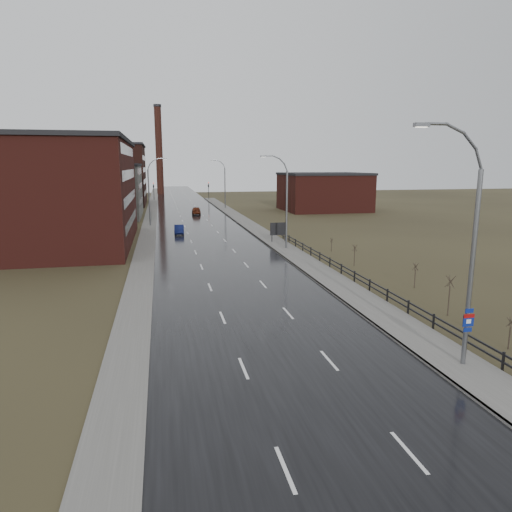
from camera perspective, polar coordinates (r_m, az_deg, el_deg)
name	(u,v)px	position (r m, az deg, el deg)	size (l,w,h in m)	color
ground	(312,404)	(20.93, 7.00, -17.91)	(320.00, 320.00, 0.00)	#2D2819
road	(198,226)	(78.15, -7.21, 3.74)	(14.00, 300.00, 0.06)	black
sidewalk_right	(287,250)	(55.20, 3.86, 0.73)	(3.20, 180.00, 0.18)	#595651
curb_right	(275,251)	(54.82, 2.33, 0.67)	(0.16, 180.00, 0.18)	slate
sidewalk_left	(149,227)	(77.94, -13.24, 3.53)	(2.40, 260.00, 0.12)	#595651
warehouse_near	(40,193)	(64.11, -25.41, 7.15)	(22.44, 28.56, 13.50)	#471914
warehouse_mid	(99,190)	(96.12, -19.04, 7.75)	(16.32, 20.40, 10.50)	slate
warehouse_far	(93,175)	(126.41, -19.73, 9.55)	(26.52, 24.48, 15.50)	#331611
building_right	(324,192)	(105.87, 8.44, 7.97)	(18.36, 16.32, 8.50)	#471914
smokestack	(159,150)	(167.34, -12.03, 12.88)	(2.70, 2.70, 30.70)	#331611
streetlight_main	(468,251)	(24.47, 24.93, 0.53)	(3.91, 0.29, 12.11)	slate
streetlight_right_mid	(284,202)	(55.38, 3.56, 6.77)	(3.36, 0.28, 11.35)	slate
streetlight_left	(151,191)	(79.39, -13.04, 7.87)	(3.36, 0.28, 11.35)	slate
streetlight_right_far	(224,184)	(108.33, -4.06, 8.97)	(3.36, 0.28, 11.35)	slate
guardrail	(358,277)	(40.28, 12.61, -2.58)	(0.10, 53.05, 1.10)	black
shrub_b	(510,333)	(29.49, 29.16, -8.37)	(0.45, 0.47, 1.86)	#382D23
shrub_c	(449,295)	(33.92, 23.01, -4.46)	(0.66, 0.70, 2.83)	#382D23
shrub_d	(415,275)	(40.60, 19.27, -2.22)	(0.51, 0.54, 2.15)	#382D23
shrub_e	(355,255)	(47.63, 12.21, 0.14)	(0.53, 0.56, 2.22)	#382D23
shrub_f	(332,244)	(55.44, 9.43, 1.43)	(0.39, 0.40, 1.58)	#382D23
billboard	(279,229)	(60.65, 2.85, 3.35)	(2.35, 0.17, 2.73)	black
traffic_light_left	(153,185)	(137.38, -12.70, 8.69)	(0.58, 2.73, 5.30)	black
traffic_light_right	(208,184)	(138.09, -5.97, 8.92)	(0.58, 2.73, 5.30)	black
car_near	(179,230)	(69.52, -9.59, 3.27)	(1.41, 4.03, 1.33)	#0D1442
car_far	(196,211)	(97.21, -7.48, 5.65)	(1.86, 4.63, 1.58)	#511D0D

